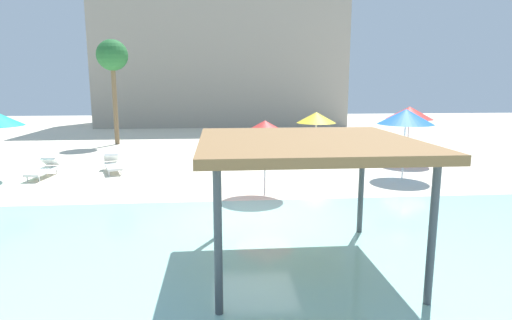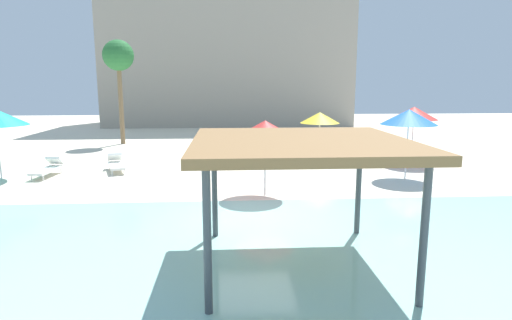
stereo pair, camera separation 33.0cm
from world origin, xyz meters
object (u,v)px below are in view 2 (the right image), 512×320
lounge_chair_2 (116,164)px  palm_tree_1 (118,58)px  shade_pavilion (300,147)px  beach_umbrella_red_5 (265,129)px  beach_umbrella_red_1 (414,113)px  beach_umbrella_blue_2 (409,117)px  beach_umbrella_yellow_3 (320,118)px  lounge_chair_0 (48,168)px

lounge_chair_2 → palm_tree_1: size_ratio=0.31×
shade_pavilion → beach_umbrella_red_5: size_ratio=1.66×
beach_umbrella_red_1 → beach_umbrella_blue_2: bearing=-117.2°
beach_umbrella_blue_2 → lounge_chair_2: size_ratio=1.41×
beach_umbrella_yellow_3 → beach_umbrella_red_5: beach_umbrella_red_5 is taller
shade_pavilion → lounge_chair_2: (-6.45, 10.32, -2.24)m
shade_pavilion → beach_umbrella_red_1: 13.37m
lounge_chair_2 → beach_umbrella_red_1: bearing=74.7°
shade_pavilion → lounge_chair_0: 13.26m
beach_umbrella_yellow_3 → beach_umbrella_red_5: 6.95m
beach_umbrella_red_1 → lounge_chair_2: size_ratio=1.38×
shade_pavilion → lounge_chair_0: bearing=133.6°
beach_umbrella_yellow_3 → beach_umbrella_red_5: bearing=-117.4°
beach_umbrella_red_5 → lounge_chair_2: 7.95m
lounge_chair_2 → shade_pavilion: bearing=13.1°
beach_umbrella_yellow_3 → beach_umbrella_red_5: (-3.20, -6.16, 0.14)m
beach_umbrella_blue_2 → lounge_chair_2: (-12.19, 2.23, -2.17)m
beach_umbrella_blue_2 → beach_umbrella_red_1: bearing=62.8°
beach_umbrella_red_1 → lounge_chair_0: bearing=-174.0°
beach_umbrella_yellow_3 → lounge_chair_0: size_ratio=1.25×
palm_tree_1 → beach_umbrella_red_1: bearing=-26.4°
beach_umbrella_red_5 → lounge_chair_0: 9.73m
lounge_chair_0 → shade_pavilion: bearing=49.3°
lounge_chair_2 → palm_tree_1: (-1.77, 8.59, 5.02)m
shade_pavilion → lounge_chair_2: 12.37m
beach_umbrella_yellow_3 → palm_tree_1: 13.56m
beach_umbrella_red_1 → beach_umbrella_red_5: (-7.55, -5.38, -0.12)m
beach_umbrella_red_1 → beach_umbrella_blue_2: (-1.59, -3.09, 0.07)m
beach_umbrella_red_5 → lounge_chair_2: size_ratio=1.31×
beach_umbrella_red_1 → lounge_chair_0: size_ratio=1.41×
beach_umbrella_red_1 → lounge_chair_2: bearing=-176.4°
beach_umbrella_red_5 → palm_tree_1: 15.66m
beach_umbrella_blue_2 → lounge_chair_0: 14.98m
beach_umbrella_blue_2 → palm_tree_1: palm_tree_1 is taller
beach_umbrella_blue_2 → lounge_chair_0: (-14.76, 1.38, -2.17)m
shade_pavilion → beach_umbrella_blue_2: bearing=54.6°
lounge_chair_2 → palm_tree_1: 10.11m
beach_umbrella_red_1 → palm_tree_1: bearing=153.6°
lounge_chair_2 → beach_umbrella_yellow_3: bearing=81.0°
lounge_chair_0 → lounge_chair_2: bearing=114.1°
beach_umbrella_red_1 → lounge_chair_2: beach_umbrella_red_1 is taller
shade_pavilion → beach_umbrella_red_1: bearing=56.7°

